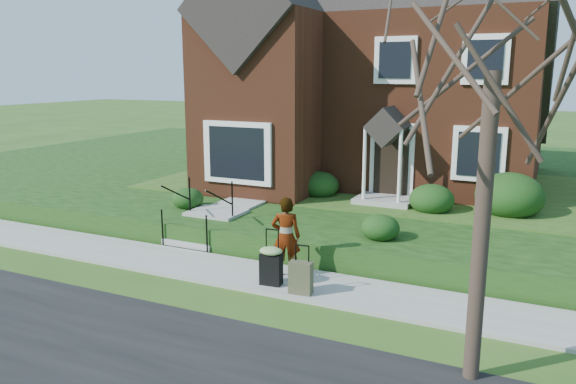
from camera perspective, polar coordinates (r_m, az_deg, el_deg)
The scene contains 11 objects.
ground at distance 12.04m, azimuth -2.98°, elevation -8.75°, with size 120.00×120.00×0.00m, color #2D5119.
sidewalk at distance 12.02m, azimuth -2.98°, elevation -8.57°, with size 60.00×1.60×0.08m, color #9E9B93.
terrace at distance 21.22m, azimuth 21.14°, elevation 0.47°, with size 44.00×20.00×0.60m, color #16350E.
walkway at distance 17.23m, azimuth -2.48°, elevation -0.14°, with size 1.20×6.00×0.06m, color #9E9B93.
main_house at distance 20.31m, azimuth 9.66°, elevation 14.71°, with size 10.40×10.20×9.40m.
front_steps at distance 14.63m, azimuth -8.24°, elevation -3.10°, with size 1.40×2.02×1.50m.
foundation_shrubs at distance 15.80m, azimuth 11.10°, elevation 0.25°, with size 10.09×4.92×1.24m.
woman at distance 11.71m, azimuth -0.22°, elevation -4.56°, with size 0.61×0.40×1.69m, color #999999.
suitcase_black at distance 11.33m, azimuth -1.73°, elevation -7.27°, with size 0.51×0.43×1.15m.
suitcase_olive at distance 10.94m, azimuth 1.32°, elevation -8.68°, with size 0.46×0.29×0.96m.
tree_verge at distance 7.76m, azimuth 20.37°, elevation 14.46°, with size 4.71×4.71×6.72m.
Camera 1 is at (5.35, -9.89, 4.28)m, focal length 35.00 mm.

